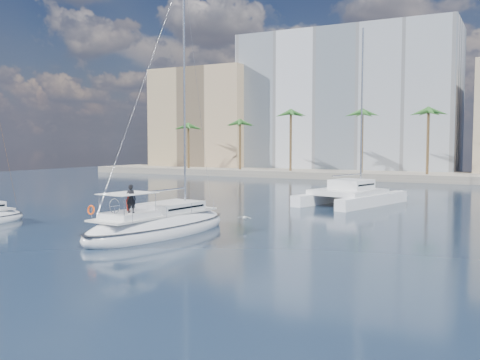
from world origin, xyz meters
The scene contains 9 objects.
ground centered at (0.00, 0.00, 0.00)m, with size 160.00×160.00×0.00m, color black.
quay centered at (0.00, 61.00, 0.60)m, with size 120.00×14.00×1.20m, color gray.
building_modern centered at (-12.00, 73.00, 14.00)m, with size 42.00×16.00×28.00m, color silver.
building_tan_left centered at (-42.00, 69.00, 11.00)m, with size 22.00×14.00×22.00m, color tan.
palm_left centered at (-34.00, 57.00, 10.28)m, with size 3.60×3.60×12.30m.
palm_centre centered at (0.00, 57.00, 10.28)m, with size 3.60×3.60×12.30m.
main_sloop centered at (-2.77, -2.54, 0.57)m, with size 5.65×13.45×19.37m.
catamaran centered at (3.75, 20.99, 1.15)m, with size 9.08×13.46×17.91m.
seagull centered at (0.82, 3.24, 0.66)m, with size 1.12×0.48×0.21m.
Camera 1 is at (18.78, -31.86, 6.22)m, focal length 40.00 mm.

